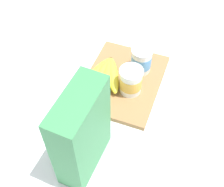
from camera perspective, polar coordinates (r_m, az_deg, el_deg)
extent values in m
plane|color=white|center=(1.03, 2.09, 2.07)|extent=(2.40, 2.40, 0.00)
cube|color=olive|center=(1.02, 2.11, 2.38)|extent=(0.32, 0.25, 0.02)
cube|color=#38844C|center=(0.75, -5.77, -7.61)|extent=(0.19, 0.09, 0.28)
cylinder|color=white|center=(1.02, 5.60, 6.28)|extent=(0.07, 0.07, 0.09)
cylinder|color=#5193D1|center=(1.02, 5.60, 6.28)|extent=(0.07, 0.07, 0.05)
cylinder|color=silver|center=(0.99, 5.81, 8.16)|extent=(0.07, 0.07, 0.00)
cylinder|color=white|center=(0.95, 3.60, 2.36)|extent=(0.07, 0.07, 0.09)
cylinder|color=gold|center=(0.95, 3.60, 2.36)|extent=(0.07, 0.07, 0.04)
cylinder|color=silver|center=(0.92, 3.74, 4.26)|extent=(0.08, 0.08, 0.00)
ellipsoid|color=yellow|center=(1.02, -2.79, 4.04)|extent=(0.16, 0.08, 0.03)
ellipsoid|color=yellow|center=(1.01, -1.88, 3.79)|extent=(0.16, 0.04, 0.04)
ellipsoid|color=yellow|center=(0.99, -1.01, 2.96)|extent=(0.19, 0.08, 0.04)
ellipsoid|color=yellow|center=(1.00, 0.17, 3.53)|extent=(0.16, 0.10, 0.04)
cylinder|color=brown|center=(1.07, -0.26, 6.34)|extent=(0.01, 0.01, 0.02)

